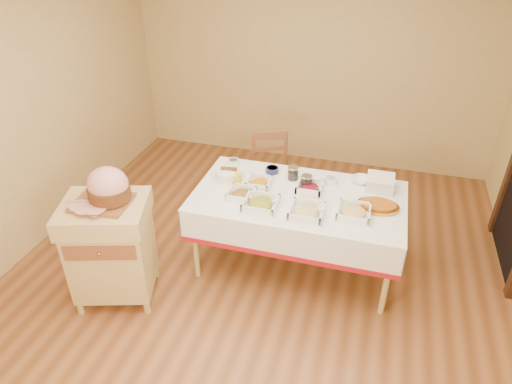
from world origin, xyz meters
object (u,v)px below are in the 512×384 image
butcher_cart (111,246)px  bread_basket (229,174)px  mustard_bottle (238,179)px  brass_platter (378,206)px  dining_table (298,211)px  preserve_jar_right (307,182)px  ham_on_board (107,189)px  preserve_jar_left (293,174)px  plate_stack (380,183)px  dining_chair (271,175)px

butcher_cart → bread_basket: butcher_cart is taller
mustard_bottle → brass_platter: 1.22m
dining_table → bread_basket: 0.71m
preserve_jar_right → mustard_bottle: bearing=-166.4°
dining_table → brass_platter: (0.67, -0.01, 0.18)m
ham_on_board → preserve_jar_left: size_ratio=3.53×
dining_table → brass_platter: 0.69m
mustard_bottle → bread_basket: bearing=139.1°
dining_table → bread_basket: bread_basket is taller
mustard_bottle → preserve_jar_right: bearing=13.6°
dining_table → plate_stack: size_ratio=7.67×
dining_chair → preserve_jar_right: (0.49, -0.65, 0.35)m
butcher_cart → dining_chair: size_ratio=1.03×
butcher_cart → plate_stack: size_ratio=3.94×
preserve_jar_right → ham_on_board: bearing=-145.8°
dining_table → preserve_jar_left: size_ratio=14.23×
dining_table → preserve_jar_right: 0.26m
mustard_bottle → plate_stack: mustard_bottle is taller
ham_on_board → preserve_jar_right: size_ratio=3.63×
preserve_jar_right → brass_platter: size_ratio=0.35×
dining_chair → plate_stack: 1.26m
ham_on_board → preserve_jar_right: ham_on_board is taller
butcher_cart → bread_basket: bearing=52.8°
preserve_jar_left → brass_platter: 0.82m
preserve_jar_left → ham_on_board: bearing=-139.3°
ham_on_board → preserve_jar_left: bearing=40.7°
dining_table → preserve_jar_right: bearing=74.6°
preserve_jar_right → butcher_cart: bearing=-145.7°
ham_on_board → plate_stack: bearing=29.0°
dining_table → plate_stack: 0.77m
dining_table → ham_on_board: bearing=-149.4°
dining_table → plate_stack: bearing=25.6°
preserve_jar_left → brass_platter: (0.78, -0.27, -0.04)m
dining_chair → preserve_jar_left: size_ratio=7.07×
dining_chair → bread_basket: bearing=-108.2°
dining_chair → bread_basket: dining_chair is taller
ham_on_board → preserve_jar_right: 1.68m
dining_chair → preserve_jar_left: bearing=-57.4°
dining_chair → brass_platter: 1.41m
dining_table → preserve_jar_left: 0.36m
preserve_jar_right → dining_table: bearing=-105.4°
mustard_bottle → brass_platter: size_ratio=0.47×
preserve_jar_right → brass_platter: preserve_jar_right is taller
preserve_jar_left → preserve_jar_right: 0.19m
mustard_bottle → bread_basket: size_ratio=0.67×
dining_table → plate_stack: plate_stack is taller
dining_table → dining_chair: (-0.45, 0.79, -0.13)m
butcher_cart → plate_stack: bearing=29.2°
ham_on_board → brass_platter: 2.17m
ham_on_board → bread_basket: size_ratio=1.81×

